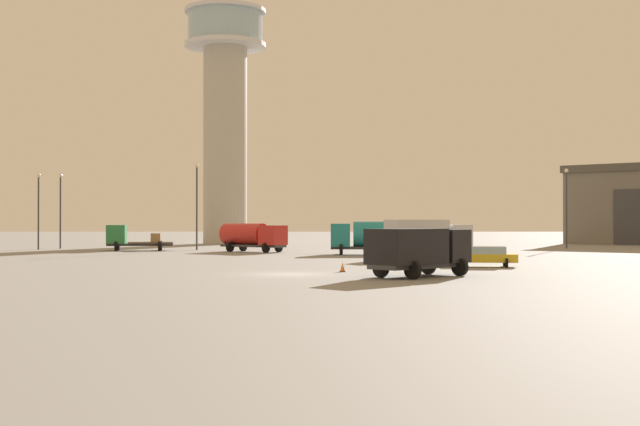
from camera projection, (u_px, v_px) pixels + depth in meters
ground_plane at (290, 274)px, 49.24m from camera, size 400.00×400.00×0.00m
control_tower at (225, 102)px, 116.25m from camera, size 11.02×11.02×35.93m
truck_fuel_tanker_teal at (365, 236)px, 78.28m from camera, size 6.31×3.38×3.04m
truck_fuel_tanker_red at (252, 236)px, 84.86m from camera, size 7.04×5.84×2.85m
truck_flatbed_green at (129, 238)px, 88.75m from camera, size 7.02×3.74×2.66m
truck_box_black at (418, 249)px, 46.88m from camera, size 6.24×6.17×2.65m
truck_box_silver at (427, 237)px, 69.03m from camera, size 7.37×5.23×3.18m
car_yellow at (484, 256)px, 57.11m from camera, size 4.65×2.75×1.37m
light_post_west at (566, 201)px, 96.00m from camera, size 0.44×0.44×8.98m
light_post_east at (197, 199)px, 90.87m from camera, size 0.44×0.44×9.22m
light_post_north at (38, 204)px, 92.27m from camera, size 0.44×0.44×8.23m
light_post_centre at (60, 204)px, 95.13m from camera, size 0.44×0.44×8.37m
traffic_cone_near_left at (342, 267)px, 51.49m from camera, size 0.36×0.36×0.59m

